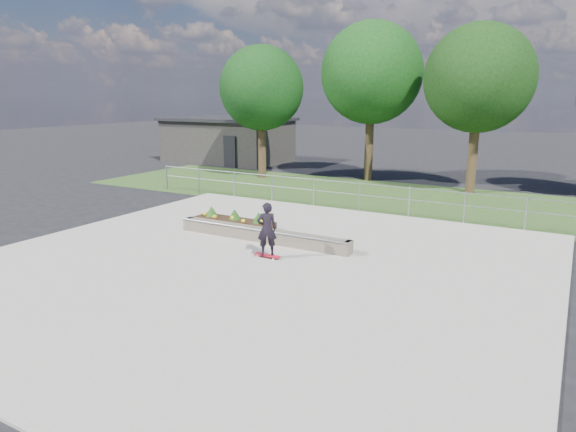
# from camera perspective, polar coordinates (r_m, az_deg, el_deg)

# --- Properties ---
(ground) EXTENTS (120.00, 120.00, 0.00)m
(ground) POSITION_cam_1_polar(r_m,az_deg,el_deg) (14.01, -3.76, -5.52)
(ground) COLOR black
(ground) RESTS_ON ground
(grass_verge) EXTENTS (30.00, 8.00, 0.02)m
(grass_verge) POSITION_cam_1_polar(r_m,az_deg,el_deg) (23.67, 11.03, 2.09)
(grass_verge) COLOR #2A461C
(grass_verge) RESTS_ON ground
(concrete_slab) EXTENTS (15.00, 15.00, 0.06)m
(concrete_slab) POSITION_cam_1_polar(r_m,az_deg,el_deg) (14.00, -3.77, -5.40)
(concrete_slab) COLOR #9D968B
(concrete_slab) RESTS_ON ground
(fence) EXTENTS (20.06, 0.06, 1.20)m
(fence) POSITION_cam_1_polar(r_m,az_deg,el_deg) (20.30, 7.92, 2.54)
(fence) COLOR gray
(fence) RESTS_ON ground
(building) EXTENTS (8.40, 5.40, 3.00)m
(building) POSITION_cam_1_polar(r_m,az_deg,el_deg) (36.17, -6.71, 8.45)
(building) COLOR #292724
(building) RESTS_ON ground
(tree_far_left) EXTENTS (4.55, 4.55, 7.15)m
(tree_far_left) POSITION_cam_1_polar(r_m,az_deg,el_deg) (28.53, -2.98, 13.97)
(tree_far_left) COLOR #372416
(tree_far_left) RESTS_ON ground
(tree_mid_left) EXTENTS (5.25, 5.25, 8.25)m
(tree_mid_left) POSITION_cam_1_polar(r_m,az_deg,el_deg) (27.87, 9.28, 15.39)
(tree_mid_left) COLOR #312313
(tree_mid_left) RESTS_ON ground
(tree_mid_right) EXTENTS (4.90, 4.90, 7.70)m
(tree_mid_right) POSITION_cam_1_polar(r_m,az_deg,el_deg) (25.43, 20.45, 14.11)
(tree_mid_right) COLOR #372516
(tree_mid_right) RESTS_ON ground
(grind_ledge) EXTENTS (6.00, 0.44, 0.43)m
(grind_ledge) POSITION_cam_1_polar(r_m,az_deg,el_deg) (16.03, -2.95, -2.09)
(grind_ledge) COLOR brown
(grind_ledge) RESTS_ON concrete_slab
(planter_bed) EXTENTS (3.00, 1.20, 0.61)m
(planter_bed) POSITION_cam_1_polar(r_m,az_deg,el_deg) (17.77, -6.32, -0.68)
(planter_bed) COLOR black
(planter_bed) RESTS_ON concrete_slab
(skateboarder) EXTENTS (0.80, 0.62, 1.59)m
(skateboarder) POSITION_cam_1_polar(r_m,az_deg,el_deg) (14.23, -2.37, -1.49)
(skateboarder) COLOR white
(skateboarder) RESTS_ON concrete_slab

